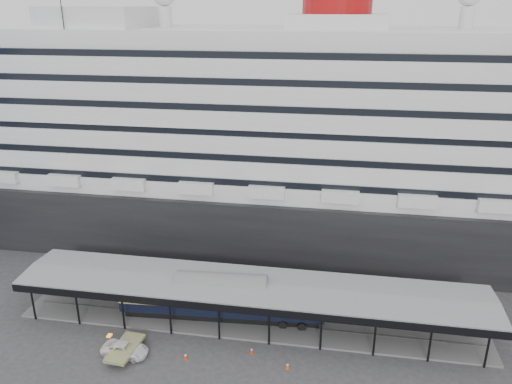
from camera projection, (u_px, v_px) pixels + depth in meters
ground at (242, 346)px, 56.19m from camera, size 200.00×200.00×0.00m
cruise_ship at (280, 124)px, 79.29m from camera, size 130.00×30.00×43.90m
platform_canopy at (250, 304)px, 59.98m from camera, size 56.00×9.18×5.30m
port_truck at (125, 349)px, 54.58m from camera, size 5.31×2.76×1.43m
pullman_carriage at (222, 297)px, 60.33m from camera, size 24.95×4.70×24.35m
traffic_cone_left at (186, 356)px, 54.06m from camera, size 0.44×0.44×0.81m
traffic_cone_mid at (288, 366)px, 52.63m from camera, size 0.46×0.46×0.76m
traffic_cone_right at (252, 350)px, 54.97m from camera, size 0.39×0.39×0.73m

